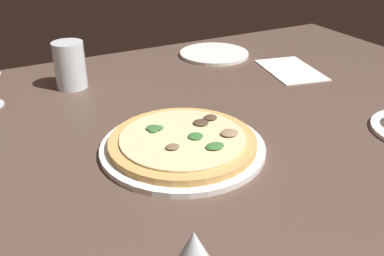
{
  "coord_description": "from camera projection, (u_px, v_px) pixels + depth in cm",
  "views": [
    {
      "loc": [
        34.3,
        62.15,
        42.53
      ],
      "look_at": [
        2.59,
        1.47,
        7.0
      ],
      "focal_mm": 41.02,
      "sensor_mm": 36.0,
      "label": 1
    }
  ],
  "objects": [
    {
      "name": "dining_table",
      "position": [
        201.0,
        146.0,
        0.82
      ],
      "size": [
        150.0,
        110.0,
        4.0
      ],
      "primitive_type": "cube",
      "color": "brown",
      "rests_on": "ground"
    },
    {
      "name": "pizza_main",
      "position": [
        183.0,
        144.0,
        0.76
      ],
      "size": [
        28.66,
        28.66,
        3.24
      ],
      "color": "white",
      "rests_on": "dining_table"
    },
    {
      "name": "water_glass",
      "position": [
        70.0,
        68.0,
        1.0
      ],
      "size": [
        7.06,
        7.06,
        10.69
      ],
      "color": "silver",
      "rests_on": "dining_table"
    },
    {
      "name": "side_plate",
      "position": [
        214.0,
        54.0,
        1.23
      ],
      "size": [
        19.24,
        19.24,
        0.9
      ],
      "primitive_type": "cylinder",
      "color": "white",
      "rests_on": "dining_table"
    },
    {
      "name": "paper_menu",
      "position": [
        291.0,
        70.0,
        1.12
      ],
      "size": [
        15.59,
        20.89,
        0.3
      ],
      "primitive_type": "cube",
      "rotation": [
        0.0,
        0.0,
        -0.2
      ],
      "color": "white",
      "rests_on": "dining_table"
    }
  ]
}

